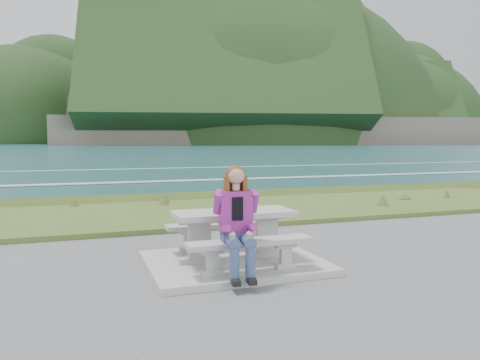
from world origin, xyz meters
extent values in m
cube|color=gray|center=(0.00, 0.00, 0.05)|extent=(2.60, 2.10, 0.10)
cube|color=gray|center=(-0.54, 0.00, 0.14)|extent=(0.62, 0.12, 0.08)
cube|color=gray|center=(-0.54, 0.00, 0.44)|extent=(0.34, 0.09, 0.51)
cube|color=gray|center=(-0.54, 0.00, 0.73)|extent=(0.62, 0.12, 0.08)
cube|color=gray|center=(0.54, 0.00, 0.14)|extent=(0.62, 0.12, 0.08)
cube|color=gray|center=(0.54, 0.00, 0.44)|extent=(0.34, 0.09, 0.51)
cube|color=gray|center=(0.54, 0.00, 0.73)|extent=(0.62, 0.12, 0.08)
cube|color=gray|center=(0.00, 0.00, 0.81)|extent=(1.80, 0.75, 0.08)
cube|color=gray|center=(-0.54, -0.70, 0.14)|extent=(0.30, 0.12, 0.08)
cube|color=gray|center=(-0.54, -0.70, 0.29)|extent=(0.17, 0.09, 0.22)
cube|color=gray|center=(-0.54, -0.70, 0.44)|extent=(0.30, 0.12, 0.08)
cube|color=gray|center=(0.54, -0.70, 0.14)|extent=(0.30, 0.12, 0.08)
cube|color=gray|center=(0.54, -0.70, 0.29)|extent=(0.17, 0.09, 0.22)
cube|color=gray|center=(0.54, -0.70, 0.44)|extent=(0.30, 0.12, 0.08)
cube|color=gray|center=(0.00, -0.70, 0.52)|extent=(1.80, 0.35, 0.07)
cube|color=gray|center=(-0.54, 0.70, 0.14)|extent=(0.30, 0.12, 0.08)
cube|color=gray|center=(-0.54, 0.70, 0.29)|extent=(0.17, 0.09, 0.22)
cube|color=gray|center=(-0.54, 0.70, 0.44)|extent=(0.30, 0.12, 0.08)
cube|color=gray|center=(0.54, 0.70, 0.14)|extent=(0.30, 0.12, 0.08)
cube|color=gray|center=(0.54, 0.70, 0.29)|extent=(0.17, 0.09, 0.22)
cube|color=gray|center=(0.54, 0.70, 0.44)|extent=(0.30, 0.12, 0.08)
cube|color=gray|center=(0.00, 0.70, 0.52)|extent=(1.80, 0.35, 0.07)
cube|color=#385520|center=(0.00, 5.00, 0.00)|extent=(160.00, 4.50, 0.22)
cube|color=brown|center=(0.00, 7.90, 0.00)|extent=(160.00, 0.80, 2.20)
plane|color=#1F5059|center=(0.00, 430.00, -1.80)|extent=(1600.00, 1600.00, 0.00)
cube|color=white|center=(0.00, 14.00, -1.74)|extent=(220.00, 3.00, 0.06)
cube|color=white|center=(0.00, 22.00, -1.74)|extent=(220.00, 2.00, 0.06)
cube|color=white|center=(0.00, 34.00, -1.74)|extent=(220.00, 1.40, 0.06)
cube|color=white|center=(0.00, 52.00, -1.74)|extent=(220.00, 1.00, 0.06)
cube|color=brown|center=(130.00, 330.00, 7.20)|extent=(296.14, 193.70, 18.00)
ellipsoid|color=black|center=(130.00, 330.00, 10.20)|extent=(311.77, 210.10, 221.17)
cube|color=brown|center=(320.00, 420.00, 7.20)|extent=(224.66, 148.06, 18.00)
ellipsoid|color=black|center=(320.00, 420.00, 10.20)|extent=(236.23, 161.33, 169.13)
cube|color=brown|center=(-40.00, 440.00, 7.20)|extent=(201.55, 149.04, 18.00)
ellipsoid|color=black|center=(-40.00, 440.00, 10.20)|extent=(211.86, 162.91, 143.11)
cube|color=brown|center=(480.00, 520.00, 7.20)|extent=(197.87, 126.05, 18.00)
ellipsoid|color=black|center=(480.00, 520.00, 10.20)|extent=(207.79, 137.80, 123.60)
cube|color=#334E71|center=(-0.24, -0.93, 0.39)|extent=(0.49, 0.79, 0.57)
cube|color=#942584|center=(-0.20, -0.68, 0.95)|extent=(0.46, 0.30, 0.56)
sphere|color=tan|center=(-0.21, -0.70, 1.44)|extent=(0.24, 0.24, 0.24)
sphere|color=#5C3215|center=(-0.20, -0.67, 1.45)|extent=(0.26, 0.26, 0.26)
camera|label=1|loc=(-2.22, -6.62, 1.93)|focal=35.00mm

